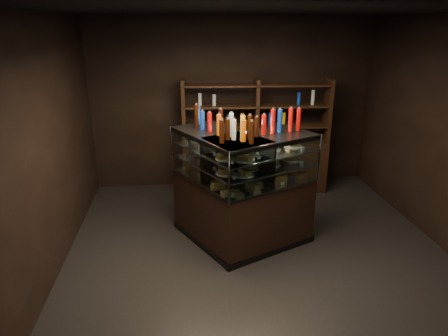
{
  "coord_description": "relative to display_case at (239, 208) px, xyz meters",
  "views": [
    {
      "loc": [
        -0.97,
        -4.56,
        2.87
      ],
      "look_at": [
        -0.44,
        0.08,
        1.17
      ],
      "focal_mm": 32.0,
      "sensor_mm": 36.0,
      "label": 1
    }
  ],
  "objects": [
    {
      "name": "room_shell",
      "position": [
        0.21,
        -0.26,
        1.43
      ],
      "size": [
        5.02,
        5.02,
        3.01
      ],
      "color": "black",
      "rests_on": "ground"
    },
    {
      "name": "potted_conifer",
      "position": [
        0.63,
        0.53,
        -0.13
      ],
      "size": [
        0.32,
        0.32,
        0.68
      ],
      "rotation": [
        0.0,
        0.0,
        0.14
      ],
      "color": "black",
      "rests_on": "ground"
    },
    {
      "name": "bottles_top",
      "position": [
        0.0,
        0.0,
        1.17
      ],
      "size": [
        1.36,
        1.08,
        0.3
      ],
      "color": "yellow",
      "rests_on": "display_case"
    },
    {
      "name": "back_shelving",
      "position": [
        0.56,
        1.79,
        0.09
      ],
      "size": [
        2.55,
        0.58,
        2.0
      ],
      "rotation": [
        0.0,
        0.0,
        -0.06
      ],
      "color": "black",
      "rests_on": "ground"
    },
    {
      "name": "display_case",
      "position": [
        0.0,
        0.0,
        0.0
      ],
      "size": [
        1.95,
        1.59,
        1.55
      ],
      "rotation": [
        0.0,
        0.0,
        -0.32
      ],
      "color": "black",
      "rests_on": "ground"
    },
    {
      "name": "ground",
      "position": [
        0.21,
        -0.26,
        -0.51
      ],
      "size": [
        5.0,
        5.0,
        0.0
      ],
      "primitive_type": "plane",
      "color": "black",
      "rests_on": "ground"
    },
    {
      "name": "food_display",
      "position": [
        -0.0,
        -0.0,
        0.67
      ],
      "size": [
        1.53,
        1.22,
        0.47
      ],
      "color": "gold",
      "rests_on": "display_case"
    }
  ]
}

